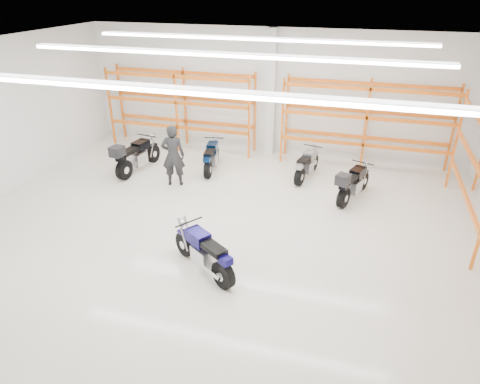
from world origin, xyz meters
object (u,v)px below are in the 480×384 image
(motorcycle_main, at_px, (205,254))
(motorcycle_back_b, at_px, (211,158))
(motorcycle_back_c, at_px, (306,165))
(motorcycle_back_d, at_px, (352,184))
(standing_man, at_px, (173,156))
(motorcycle_back_a, at_px, (135,157))
(structural_column, at_px, (271,94))

(motorcycle_main, relative_size, motorcycle_back_b, 0.92)
(motorcycle_back_c, height_order, motorcycle_back_d, motorcycle_back_d)
(standing_man, bearing_deg, motorcycle_back_a, -32.66)
(motorcycle_main, distance_m, standing_man, 4.84)
(motorcycle_main, height_order, motorcycle_back_a, motorcycle_back_a)
(motorcycle_back_d, height_order, structural_column, structural_column)
(motorcycle_back_a, bearing_deg, standing_man, -16.04)
(motorcycle_main, distance_m, motorcycle_back_b, 5.76)
(motorcycle_back_b, distance_m, standing_man, 1.67)
(motorcycle_main, relative_size, motorcycle_back_c, 0.95)
(motorcycle_back_c, relative_size, motorcycle_back_d, 0.94)
(motorcycle_back_c, bearing_deg, motorcycle_back_d, -38.29)
(motorcycle_back_b, relative_size, structural_column, 0.45)
(motorcycle_back_c, relative_size, standing_man, 0.99)
(motorcycle_back_b, bearing_deg, motorcycle_main, -71.33)
(motorcycle_back_b, xyz_separation_m, motorcycle_back_c, (3.22, 0.28, -0.01))
(motorcycle_back_b, distance_m, structural_column, 3.21)
(motorcycle_back_d, relative_size, structural_column, 0.46)
(standing_man, distance_m, structural_column, 4.43)
(motorcycle_main, xyz_separation_m, motorcycle_back_c, (1.38, 5.74, -0.04))
(motorcycle_back_a, bearing_deg, motorcycle_main, -46.86)
(motorcycle_back_b, bearing_deg, motorcycle_back_c, 5.05)
(standing_man, height_order, structural_column, structural_column)
(motorcycle_back_a, relative_size, motorcycle_back_d, 1.14)
(motorcycle_back_a, relative_size, standing_man, 1.20)
(motorcycle_back_a, relative_size, structural_column, 0.53)
(motorcycle_back_a, xyz_separation_m, structural_column, (3.94, 3.11, 1.67))
(motorcycle_back_b, xyz_separation_m, standing_man, (-0.74, -1.40, 0.53))
(motorcycle_back_d, bearing_deg, standing_man, -175.02)
(motorcycle_back_d, bearing_deg, structural_column, 135.92)
(motorcycle_main, xyz_separation_m, motorcycle_back_d, (2.91, 4.53, 0.03))
(structural_column, bearing_deg, motorcycle_back_a, -141.68)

